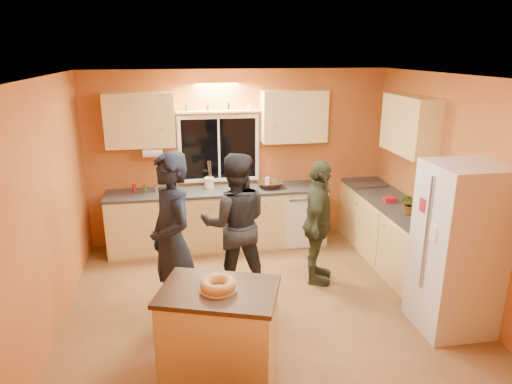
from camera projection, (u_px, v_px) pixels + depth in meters
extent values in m
plane|color=brown|center=(263.00, 302.00, 5.40)|extent=(4.50, 4.50, 0.00)
cube|color=#C97C33|center=(239.00, 158.00, 6.90)|extent=(4.50, 0.04, 2.60)
cube|color=#C97C33|center=(318.00, 287.00, 3.14)|extent=(4.50, 0.04, 2.60)
cube|color=#C97C33|center=(47.00, 210.00, 4.65)|extent=(0.04, 4.00, 2.60)
cube|color=#C97C33|center=(450.00, 188.00, 5.38)|extent=(0.04, 4.00, 2.60)
cube|color=white|center=(264.00, 77.00, 4.63)|extent=(4.50, 4.00, 0.02)
cube|color=black|center=(219.00, 149.00, 6.79)|extent=(1.10, 0.02, 0.90)
cube|color=white|center=(219.00, 149.00, 6.77)|extent=(1.20, 0.04, 1.00)
cube|color=#DBBE73|center=(140.00, 120.00, 6.32)|extent=(0.95, 0.33, 0.75)
cube|color=#DBBE73|center=(294.00, 116.00, 6.68)|extent=(0.95, 0.33, 0.75)
cube|color=#DBBE73|center=(410.00, 125.00, 5.92)|extent=(0.33, 1.00, 0.75)
cylinder|color=silver|center=(153.00, 153.00, 6.37)|extent=(0.27, 0.12, 0.12)
cube|color=#DBBE73|center=(219.00, 220.00, 6.82)|extent=(3.20, 0.60, 0.86)
cube|color=#282B2D|center=(218.00, 191.00, 6.68)|extent=(3.24, 0.62, 0.04)
cube|color=#DBBE73|center=(364.00, 211.00, 7.19)|extent=(0.60, 0.60, 0.86)
cube|color=#282B2D|center=(366.00, 183.00, 7.06)|extent=(0.62, 0.62, 0.04)
cube|color=#DBBE73|center=(400.00, 241.00, 6.07)|extent=(0.60, 1.80, 0.86)
cube|color=#282B2D|center=(403.00, 209.00, 5.93)|extent=(0.62, 1.84, 0.04)
cube|color=silver|center=(458.00, 249.00, 4.69)|extent=(0.72, 0.70, 1.80)
cube|color=#DBBE73|center=(220.00, 339.00, 3.95)|extent=(1.09, 0.90, 0.92)
cube|color=black|center=(218.00, 291.00, 3.81)|extent=(1.14, 0.95, 0.04)
torus|color=tan|center=(218.00, 284.00, 3.79)|extent=(0.31, 0.31, 0.09)
imported|color=black|center=(172.00, 242.00, 4.74)|extent=(0.68, 0.81, 1.90)
imported|color=black|center=(235.00, 224.00, 5.47)|extent=(0.88, 0.71, 1.73)
imported|color=#2C311F|center=(318.00, 223.00, 5.68)|extent=(0.69, 1.01, 1.59)
imported|color=black|center=(270.00, 184.00, 6.77)|extent=(0.39, 0.39, 0.09)
cylinder|color=#F0E9C9|center=(209.00, 183.00, 6.69)|extent=(0.14, 0.14, 0.17)
imported|color=gray|center=(411.00, 203.00, 5.64)|extent=(0.30, 0.27, 0.28)
cube|color=maroon|center=(390.00, 199.00, 6.13)|extent=(0.17, 0.13, 0.07)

